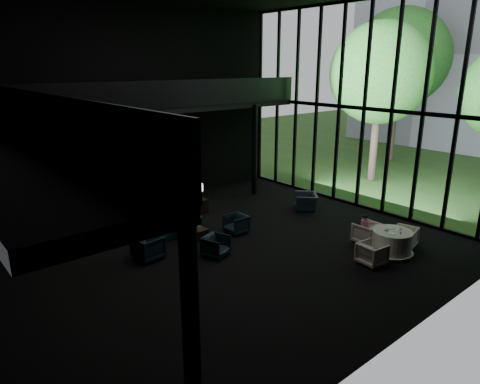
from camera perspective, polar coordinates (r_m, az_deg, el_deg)
floor at (r=13.67m, az=-2.01°, el=-7.76°), size 14.00×12.00×0.02m
wall_back at (r=17.66m, az=-14.45°, el=10.79°), size 14.00×0.04×8.00m
wall_front at (r=8.70m, az=22.93°, el=4.39°), size 14.00×0.04×8.00m
curtain_wall at (r=17.66m, az=16.23°, el=10.66°), size 0.20×12.00×8.00m
mezzanine_back at (r=17.24m, az=-9.93°, el=10.93°), size 12.00×2.00×0.25m
railing_left at (r=10.24m, az=-25.22°, el=9.21°), size 0.06×12.00×1.00m
railing_back at (r=16.34m, az=-8.22°, el=12.82°), size 12.00×0.06×1.00m
column_sw at (r=6.12m, az=-6.46°, el=-20.14°), size 0.24×0.24×4.00m
column_ne at (r=18.96m, az=1.93°, el=5.56°), size 0.24×0.24×4.00m
tree_near at (r=22.07m, az=18.22°, el=14.79°), size 4.80×4.80×7.65m
tree_far at (r=27.38m, az=20.54°, el=16.38°), size 5.60×5.60×8.80m
console at (r=16.27m, az=-10.22°, el=-2.65°), size 2.15×0.49×0.68m
bronze_urn at (r=16.01m, az=-10.44°, el=0.59°), size 0.76×0.76×1.43m
side_table_left at (r=15.51m, az=-15.07°, el=-4.27°), size 0.48×0.48×0.52m
table_lamp_left at (r=15.31m, az=-15.33°, el=-1.69°), size 0.39×0.39×0.65m
side_table_right at (r=17.00m, az=-5.34°, el=-1.85°), size 0.50×0.50×0.55m
table_lamp_right at (r=16.86m, az=-5.57°, el=0.51°), size 0.36×0.36×0.61m
sofa at (r=14.86m, az=-9.28°, el=-3.94°), size 2.51×1.07×0.95m
lounge_armchair_west at (r=13.23m, az=-12.12°, el=-7.00°), size 0.86×0.90×0.85m
lounge_armchair_east at (r=14.89m, az=-0.51°, el=-4.27°), size 0.61×0.65×0.66m
lounge_armchair_south at (r=13.17m, az=-3.25°, el=-7.18°), size 0.81×0.79×0.66m
window_armchair at (r=17.48m, az=8.83°, el=-1.03°), size 1.05×1.06×0.79m
coffee_table at (r=14.54m, az=-6.35°, el=-5.55°), size 0.82×0.82×0.36m
dining_table at (r=14.11m, az=19.55°, el=-6.52°), size 1.35×1.35×0.75m
dining_chair_north at (r=14.64m, az=16.58°, el=-5.14°), size 0.76×0.71×0.77m
dining_chair_east at (r=14.80m, az=21.13°, el=-5.59°), size 0.73×0.76×0.66m
dining_chair_west at (r=13.22m, az=17.20°, el=-7.81°), size 0.69×0.73×0.69m
child at (r=14.47m, az=16.33°, el=-3.96°), size 0.25×0.25×0.54m
plate_a at (r=13.74m, az=19.52°, el=-5.21°), size 0.30×0.30×0.02m
plate_b at (r=14.21m, az=19.64°, el=-4.49°), size 0.30×0.30×0.02m
saucer at (r=14.07m, az=20.46°, el=-4.79°), size 0.17×0.17×0.01m
coffee_cup at (r=14.13m, az=20.61°, el=-4.59°), size 0.09×0.09×0.05m
cereal_bowl at (r=13.93m, az=18.95°, el=-4.73°), size 0.15×0.15×0.07m
cream_pot at (r=13.81m, az=20.62°, el=-5.08°), size 0.08×0.08×0.07m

